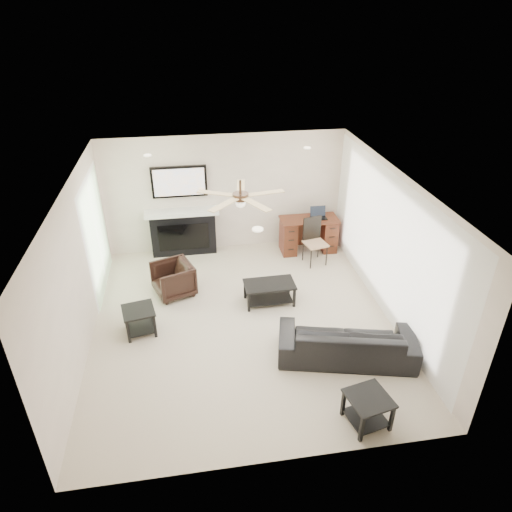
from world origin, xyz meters
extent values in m
plane|color=beige|center=(0.00, 0.00, 0.00)|extent=(5.50, 5.50, 0.00)
cube|color=white|center=(0.00, 0.00, 2.50)|extent=(5.00, 5.50, 0.04)
cube|color=beige|center=(0.00, 2.75, 1.25)|extent=(5.00, 0.04, 2.50)
cube|color=beige|center=(0.00, -2.75, 1.25)|extent=(5.00, 0.04, 2.50)
cube|color=beige|center=(-2.50, 0.00, 1.25)|extent=(0.04, 5.50, 2.50)
cube|color=beige|center=(2.50, 0.00, 1.25)|extent=(0.04, 5.50, 2.50)
cube|color=white|center=(2.45, 0.10, 1.23)|extent=(0.04, 5.10, 2.40)
cube|color=#93BC89|center=(-2.46, 1.55, 1.05)|extent=(0.04, 1.80, 2.10)
cylinder|color=#382619|center=(0.00, 0.10, 2.25)|extent=(1.40, 1.40, 0.30)
imported|color=black|center=(1.44, -1.12, 0.30)|extent=(2.19, 1.26, 0.60)
imported|color=black|center=(-1.16, 1.03, 0.31)|extent=(0.88, 0.87, 0.63)
cube|color=black|center=(0.54, 0.48, 0.20)|extent=(0.91, 0.52, 0.40)
cube|color=black|center=(1.29, -2.37, 0.23)|extent=(0.62, 0.62, 0.45)
cube|color=black|center=(-1.71, -0.02, 0.23)|extent=(0.59, 0.59, 0.45)
cube|color=black|center=(-0.93, 2.58, 0.95)|extent=(1.52, 0.34, 1.91)
cube|color=#3C230F|center=(1.72, 2.28, 0.38)|extent=(1.22, 0.56, 0.76)
cube|color=black|center=(1.72, 1.73, 0.48)|extent=(0.50, 0.52, 0.97)
cube|color=black|center=(1.92, 2.26, 0.88)|extent=(0.33, 0.24, 0.23)
camera|label=1|loc=(-0.76, -6.19, 4.84)|focal=32.00mm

